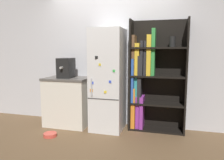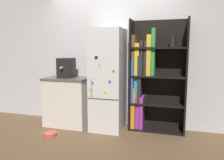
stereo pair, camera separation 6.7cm
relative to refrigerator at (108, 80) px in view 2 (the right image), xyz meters
The scene contains 7 objects.
ground_plane 0.92m from the refrigerator, 89.98° to the right, with size 16.00×16.00×0.00m, color brown.
wall_back 0.51m from the refrigerator, 89.99° to the left, with size 8.00×0.05×2.60m.
refrigerator is the anchor object (origin of this frame).
bookshelf 0.75m from the refrigerator, 13.43° to the left, with size 0.99×0.34×1.98m.
kitchen_counter 0.93m from the refrigerator, behind, with size 0.84×0.62×0.93m.
espresso_machine 0.84m from the refrigerator, behind, with size 0.25×0.37×0.37m.
pet_bowl 1.37m from the refrigerator, 142.74° to the right, with size 0.22×0.22×0.06m.
Camera 2 is at (1.18, -3.61, 1.45)m, focal length 35.00 mm.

